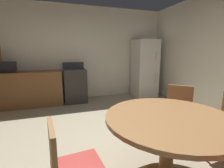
{
  "coord_description": "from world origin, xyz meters",
  "views": [
    {
      "loc": [
        -0.65,
        -2.06,
        1.38
      ],
      "look_at": [
        0.31,
        0.82,
        0.79
      ],
      "focal_mm": 26.08,
      "sensor_mm": 36.0,
      "label": 1
    }
  ],
  "objects_px": {
    "oven_range": "(75,85)",
    "dining_table": "(168,130)",
    "chair_west": "(70,167)",
    "refrigerator": "(144,68)",
    "chair_northeast": "(178,110)",
    "microwave": "(5,67)"
  },
  "relations": [
    {
      "from": "dining_table",
      "to": "chair_northeast",
      "type": "bearing_deg",
      "value": 43.8
    },
    {
      "from": "refrigerator",
      "to": "chair_northeast",
      "type": "bearing_deg",
      "value": -108.23
    },
    {
      "from": "refrigerator",
      "to": "microwave",
      "type": "distance_m",
      "value": 3.82
    },
    {
      "from": "refrigerator",
      "to": "chair_west",
      "type": "relative_size",
      "value": 2.02
    },
    {
      "from": "dining_table",
      "to": "chair_west",
      "type": "bearing_deg",
      "value": -174.21
    },
    {
      "from": "microwave",
      "to": "chair_west",
      "type": "height_order",
      "value": "microwave"
    },
    {
      "from": "microwave",
      "to": "dining_table",
      "type": "xyz_separation_m",
      "value": [
        2.25,
        -3.31,
        -0.42
      ]
    },
    {
      "from": "oven_range",
      "to": "refrigerator",
      "type": "relative_size",
      "value": 0.62
    },
    {
      "from": "oven_range",
      "to": "dining_table",
      "type": "distance_m",
      "value": 3.37
    },
    {
      "from": "refrigerator",
      "to": "chair_west",
      "type": "bearing_deg",
      "value": -127.21
    },
    {
      "from": "microwave",
      "to": "oven_range",
      "type": "bearing_deg",
      "value": 0.13
    },
    {
      "from": "refrigerator",
      "to": "chair_northeast",
      "type": "relative_size",
      "value": 2.02
    },
    {
      "from": "chair_northeast",
      "to": "oven_range",
      "type": "bearing_deg",
      "value": -107.27
    },
    {
      "from": "microwave",
      "to": "chair_northeast",
      "type": "bearing_deg",
      "value": -41.55
    },
    {
      "from": "dining_table",
      "to": "chair_west",
      "type": "distance_m",
      "value": 1.0
    },
    {
      "from": "oven_range",
      "to": "dining_table",
      "type": "bearing_deg",
      "value": -79.82
    },
    {
      "from": "dining_table",
      "to": "chair_northeast",
      "type": "distance_m",
      "value": 1.0
    },
    {
      "from": "oven_range",
      "to": "chair_west",
      "type": "relative_size",
      "value": 1.26
    },
    {
      "from": "dining_table",
      "to": "chair_west",
      "type": "height_order",
      "value": "chair_west"
    },
    {
      "from": "chair_northeast",
      "to": "refrigerator",
      "type": "bearing_deg",
      "value": -152.03
    },
    {
      "from": "oven_range",
      "to": "dining_table",
      "type": "relative_size",
      "value": 0.86
    },
    {
      "from": "dining_table",
      "to": "microwave",
      "type": "bearing_deg",
      "value": 124.13
    }
  ]
}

